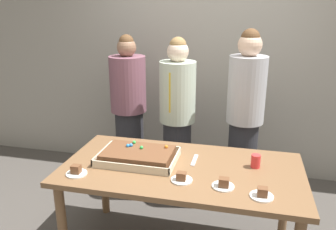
# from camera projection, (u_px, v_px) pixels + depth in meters

# --- Properties ---
(interior_back_panel) EXTENTS (8.00, 0.12, 3.00)m
(interior_back_panel) POSITION_uv_depth(u_px,v_px,m) (210.00, 43.00, 3.80)
(interior_back_panel) COLOR #9E998E
(interior_back_panel) RESTS_ON ground_plane
(party_table) EXTENTS (1.78, 0.92, 0.76)m
(party_table) POSITION_uv_depth(u_px,v_px,m) (181.00, 177.00, 2.58)
(party_table) COLOR brown
(party_table) RESTS_ON ground_plane
(sheet_cake) EXTENTS (0.60, 0.41, 0.11)m
(sheet_cake) POSITION_uv_depth(u_px,v_px,m) (138.00, 156.00, 2.65)
(sheet_cake) COLOR beige
(sheet_cake) RESTS_ON party_table
(plated_slice_near_left) EXTENTS (0.15, 0.15, 0.07)m
(plated_slice_near_left) POSITION_uv_depth(u_px,v_px,m) (181.00, 178.00, 2.34)
(plated_slice_near_left) COLOR white
(plated_slice_near_left) RESTS_ON party_table
(plated_slice_near_right) EXTENTS (0.15, 0.15, 0.07)m
(plated_slice_near_right) POSITION_uv_depth(u_px,v_px,m) (223.00, 184.00, 2.26)
(plated_slice_near_right) COLOR white
(plated_slice_near_right) RESTS_ON party_table
(plated_slice_far_left) EXTENTS (0.15, 0.15, 0.07)m
(plated_slice_far_left) POSITION_uv_depth(u_px,v_px,m) (262.00, 194.00, 2.15)
(plated_slice_far_left) COLOR white
(plated_slice_far_left) RESTS_ON party_table
(plated_slice_far_right) EXTENTS (0.15, 0.15, 0.07)m
(plated_slice_far_right) POSITION_uv_depth(u_px,v_px,m) (76.00, 171.00, 2.44)
(plated_slice_far_right) COLOR white
(plated_slice_far_right) RESTS_ON party_table
(drink_cup_nearest) EXTENTS (0.07, 0.07, 0.10)m
(drink_cup_nearest) POSITION_uv_depth(u_px,v_px,m) (256.00, 161.00, 2.53)
(drink_cup_nearest) COLOR red
(drink_cup_nearest) RESTS_ON party_table
(cake_server_utensil) EXTENTS (0.03, 0.20, 0.01)m
(cake_server_utensil) POSITION_uv_depth(u_px,v_px,m) (194.00, 160.00, 2.65)
(cake_server_utensil) COLOR silver
(cake_server_utensil) RESTS_ON party_table
(person_serving_front) EXTENTS (0.38, 0.38, 1.63)m
(person_serving_front) POSITION_uv_depth(u_px,v_px,m) (129.00, 111.00, 3.64)
(person_serving_front) COLOR #28282D
(person_serving_front) RESTS_ON ground_plane
(person_green_shirt_behind) EXTENTS (0.35, 0.35, 1.63)m
(person_green_shirt_behind) POSITION_uv_depth(u_px,v_px,m) (177.00, 118.00, 3.38)
(person_green_shirt_behind) COLOR #28282D
(person_green_shirt_behind) RESTS_ON ground_plane
(person_striped_tie_right) EXTENTS (0.35, 0.35, 1.72)m
(person_striped_tie_right) POSITION_uv_depth(u_px,v_px,m) (245.00, 118.00, 3.23)
(person_striped_tie_right) COLOR #28282D
(person_striped_tie_right) RESTS_ON ground_plane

